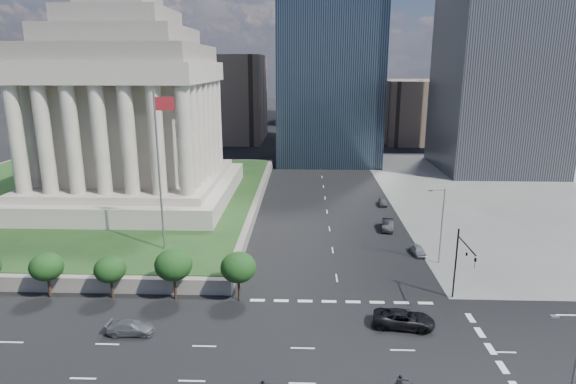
{
  "coord_description": "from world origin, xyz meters",
  "views": [
    {
      "loc": [
        -3.97,
        -33.53,
        24.89
      ],
      "look_at": [
        -5.69,
        14.77,
        12.07
      ],
      "focal_mm": 30.0,
      "sensor_mm": 36.0,
      "label": 1
    }
  ],
  "objects_px": {
    "street_lamp_north": "(441,222)",
    "parked_sedan_far": "(383,202)",
    "parked_sedan_mid": "(388,225)",
    "parked_sedan_near": "(418,250)",
    "traffic_signal_ne": "(462,259)",
    "war_memorial": "(127,86)",
    "pickup_truck": "(404,319)",
    "suv_grey": "(131,328)",
    "street_lamp_south": "(572,373)",
    "flagpole": "(160,163)"
  },
  "relations": [
    {
      "from": "traffic_signal_ne",
      "to": "parked_sedan_near",
      "type": "bearing_deg",
      "value": 94.1
    },
    {
      "from": "street_lamp_north",
      "to": "parked_sedan_mid",
      "type": "bearing_deg",
      "value": 108.52
    },
    {
      "from": "flagpole",
      "to": "war_memorial",
      "type": "bearing_deg",
      "value": 116.89
    },
    {
      "from": "street_lamp_north",
      "to": "pickup_truck",
      "type": "bearing_deg",
      "value": -115.1
    },
    {
      "from": "street_lamp_north",
      "to": "parked_sedan_far",
      "type": "height_order",
      "value": "street_lamp_north"
    },
    {
      "from": "war_memorial",
      "to": "parked_sedan_far",
      "type": "height_order",
      "value": "war_memorial"
    },
    {
      "from": "war_memorial",
      "to": "street_lamp_north",
      "type": "height_order",
      "value": "war_memorial"
    },
    {
      "from": "war_memorial",
      "to": "street_lamp_north",
      "type": "bearing_deg",
      "value": -25.92
    },
    {
      "from": "street_lamp_south",
      "to": "suv_grey",
      "type": "distance_m",
      "value": 36.42
    },
    {
      "from": "flagpole",
      "to": "street_lamp_north",
      "type": "height_order",
      "value": "flagpole"
    },
    {
      "from": "suv_grey",
      "to": "street_lamp_south",
      "type": "bearing_deg",
      "value": -112.12
    },
    {
      "from": "flagpole",
      "to": "pickup_truck",
      "type": "relative_size",
      "value": 3.37
    },
    {
      "from": "suv_grey",
      "to": "parked_sedan_near",
      "type": "distance_m",
      "value": 38.19
    },
    {
      "from": "suv_grey",
      "to": "pickup_truck",
      "type": "bearing_deg",
      "value": -86.4
    },
    {
      "from": "flagpole",
      "to": "parked_sedan_near",
      "type": "relative_size",
      "value": 5.57
    },
    {
      "from": "war_memorial",
      "to": "parked_sedan_far",
      "type": "distance_m",
      "value": 49.13
    },
    {
      "from": "traffic_signal_ne",
      "to": "suv_grey",
      "type": "relative_size",
      "value": 1.77
    },
    {
      "from": "parked_sedan_near",
      "to": "parked_sedan_far",
      "type": "height_order",
      "value": "parked_sedan_far"
    },
    {
      "from": "street_lamp_south",
      "to": "street_lamp_north",
      "type": "relative_size",
      "value": 1.0
    },
    {
      "from": "parked_sedan_far",
      "to": "street_lamp_south",
      "type": "bearing_deg",
      "value": -81.59
    },
    {
      "from": "flagpole",
      "to": "street_lamp_south",
      "type": "xyz_separation_m",
      "value": [
        35.16,
        -30.0,
        -7.45
      ]
    },
    {
      "from": "war_memorial",
      "to": "flagpole",
      "type": "xyz_separation_m",
      "value": [
        12.17,
        -24.0,
        -8.29
      ]
    },
    {
      "from": "street_lamp_south",
      "to": "parked_sedan_mid",
      "type": "distance_m",
      "value": 44.4
    },
    {
      "from": "street_lamp_south",
      "to": "suv_grey",
      "type": "bearing_deg",
      "value": 159.18
    },
    {
      "from": "war_memorial",
      "to": "pickup_truck",
      "type": "bearing_deg",
      "value": -44.32
    },
    {
      "from": "street_lamp_north",
      "to": "parked_sedan_mid",
      "type": "height_order",
      "value": "street_lamp_north"
    },
    {
      "from": "pickup_truck",
      "to": "parked_sedan_far",
      "type": "distance_m",
      "value": 42.64
    },
    {
      "from": "street_lamp_north",
      "to": "suv_grey",
      "type": "relative_size",
      "value": 2.22
    },
    {
      "from": "pickup_truck",
      "to": "parked_sedan_far",
      "type": "relative_size",
      "value": 1.58
    },
    {
      "from": "traffic_signal_ne",
      "to": "flagpole",
      "type": "bearing_deg",
      "value": 163.29
    },
    {
      "from": "parked_sedan_near",
      "to": "traffic_signal_ne",
      "type": "bearing_deg",
      "value": -90.64
    },
    {
      "from": "pickup_truck",
      "to": "traffic_signal_ne",
      "type": "bearing_deg",
      "value": -47.18
    },
    {
      "from": "parked_sedan_mid",
      "to": "parked_sedan_far",
      "type": "height_order",
      "value": "parked_sedan_mid"
    },
    {
      "from": "war_memorial",
      "to": "parked_sedan_near",
      "type": "height_order",
      "value": "war_memorial"
    },
    {
      "from": "street_lamp_south",
      "to": "parked_sedan_far",
      "type": "relative_size",
      "value": 2.66
    },
    {
      "from": "flagpole",
      "to": "pickup_truck",
      "type": "xyz_separation_m",
      "value": [
        27.7,
        -14.93,
        -12.29
      ]
    },
    {
      "from": "pickup_truck",
      "to": "parked_sedan_near",
      "type": "relative_size",
      "value": 1.65
    },
    {
      "from": "traffic_signal_ne",
      "to": "parked_sedan_near",
      "type": "height_order",
      "value": "traffic_signal_ne"
    },
    {
      "from": "street_lamp_north",
      "to": "street_lamp_south",
      "type": "bearing_deg",
      "value": -90.0
    },
    {
      "from": "traffic_signal_ne",
      "to": "street_lamp_south",
      "type": "height_order",
      "value": "street_lamp_south"
    },
    {
      "from": "war_memorial",
      "to": "flagpole",
      "type": "height_order",
      "value": "war_memorial"
    },
    {
      "from": "traffic_signal_ne",
      "to": "parked_sedan_mid",
      "type": "bearing_deg",
      "value": 98.22
    },
    {
      "from": "suv_grey",
      "to": "war_memorial",
      "type": "bearing_deg",
      "value": 17.0
    },
    {
      "from": "street_lamp_north",
      "to": "traffic_signal_ne",
      "type": "bearing_deg",
      "value": -94.19
    },
    {
      "from": "parked_sedan_mid",
      "to": "parked_sedan_near",
      "type": "bearing_deg",
      "value": -67.49
    },
    {
      "from": "traffic_signal_ne",
      "to": "parked_sedan_far",
      "type": "height_order",
      "value": "traffic_signal_ne"
    },
    {
      "from": "street_lamp_south",
      "to": "pickup_truck",
      "type": "bearing_deg",
      "value": 116.33
    },
    {
      "from": "war_memorial",
      "to": "suv_grey",
      "type": "xyz_separation_m",
      "value": [
        13.61,
        -41.18,
        -20.75
      ]
    },
    {
      "from": "flagpole",
      "to": "traffic_signal_ne",
      "type": "distance_m",
      "value": 36.69
    },
    {
      "from": "suv_grey",
      "to": "traffic_signal_ne",
      "type": "bearing_deg",
      "value": -79.49
    }
  ]
}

